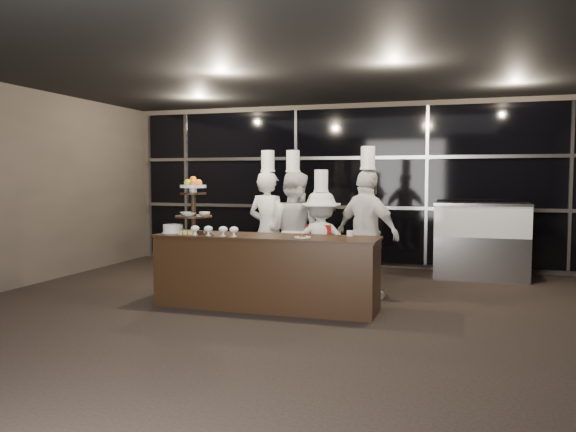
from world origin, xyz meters
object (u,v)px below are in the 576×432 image
(chef_b, at_px, (293,231))
(chef_c, at_px, (321,243))
(buffet_counter, at_px, (266,271))
(chef_a, at_px, (268,229))
(chef_d, at_px, (367,233))
(layer_cake, at_px, (173,229))
(display_case, at_px, (481,237))
(display_stand, at_px, (193,201))

(chef_b, distance_m, chef_c, 0.47)
(buffet_counter, relative_size, chef_a, 1.39)
(buffet_counter, relative_size, chef_b, 1.40)
(chef_b, distance_m, chef_d, 1.12)
(buffet_counter, height_order, chef_a, chef_a)
(layer_cake, bearing_deg, chef_c, 29.85)
(buffet_counter, height_order, display_case, display_case)
(chef_c, xyz_separation_m, chef_d, (0.66, -0.08, 0.16))
(display_stand, bearing_deg, buffet_counter, 0.01)
(layer_cake, relative_size, display_case, 0.20)
(display_stand, distance_m, layer_cake, 0.46)
(layer_cake, xyz_separation_m, chef_a, (0.92, 1.14, -0.08))
(buffet_counter, bearing_deg, chef_b, 88.00)
(chef_c, bearing_deg, layer_cake, -150.15)
(buffet_counter, distance_m, display_stand, 1.33)
(buffet_counter, distance_m, chef_a, 1.23)
(layer_cake, height_order, chef_a, chef_a)
(chef_a, height_order, chef_d, chef_d)
(layer_cake, xyz_separation_m, chef_b, (1.31, 1.11, -0.10))
(layer_cake, xyz_separation_m, display_case, (3.93, 2.99, -0.29))
(display_stand, bearing_deg, layer_cake, -169.60)
(chef_d, bearing_deg, chef_a, 171.77)
(buffet_counter, xyz_separation_m, display_case, (2.66, 2.94, 0.22))
(chef_a, bearing_deg, layer_cake, -128.85)
(chef_a, relative_size, chef_d, 0.99)
(display_stand, height_order, chef_a, chef_a)
(buffet_counter, distance_m, chef_b, 1.14)
(display_case, distance_m, chef_d, 2.57)
(layer_cake, xyz_separation_m, chef_c, (1.75, 1.00, -0.23))
(display_stand, xyz_separation_m, display_case, (3.66, 2.94, -0.65))
(display_case, bearing_deg, chef_a, -148.49)
(buffet_counter, relative_size, chef_c, 1.62)
(buffet_counter, height_order, layer_cake, layer_cake)
(chef_c, bearing_deg, chef_b, 166.09)
(display_stand, relative_size, chef_a, 0.37)
(chef_b, height_order, chef_d, chef_d)
(display_case, height_order, chef_a, chef_a)
(chef_a, bearing_deg, chef_c, -9.46)
(buffet_counter, xyz_separation_m, chef_b, (0.04, 1.06, 0.41))
(layer_cake, distance_m, chef_b, 1.72)
(buffet_counter, relative_size, display_stand, 3.81)
(display_case, distance_m, chef_a, 3.53)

